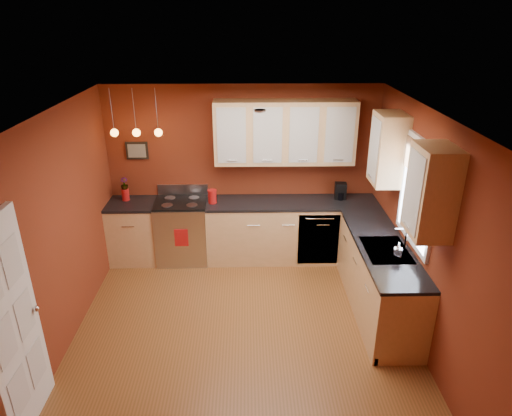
{
  "coord_description": "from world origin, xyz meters",
  "views": [
    {
      "loc": [
        0.06,
        -4.41,
        3.55
      ],
      "look_at": [
        0.17,
        1.0,
        1.19
      ],
      "focal_mm": 32.0,
      "sensor_mm": 36.0,
      "label": 1
    }
  ],
  "objects_px": {
    "red_canister": "(212,196)",
    "soap_pump": "(398,251)",
    "sink": "(386,251)",
    "gas_range": "(183,230)",
    "coffee_maker": "(341,192)"
  },
  "relations": [
    {
      "from": "red_canister",
      "to": "soap_pump",
      "type": "relative_size",
      "value": 1.01
    },
    {
      "from": "sink",
      "to": "red_canister",
      "type": "bearing_deg",
      "value": 145.72
    },
    {
      "from": "sink",
      "to": "coffee_maker",
      "type": "distance_m",
      "value": 1.62
    },
    {
      "from": "gas_range",
      "to": "coffee_maker",
      "type": "bearing_deg",
      "value": 2.35
    },
    {
      "from": "sink",
      "to": "soap_pump",
      "type": "xyz_separation_m",
      "value": [
        0.06,
        -0.22,
        0.12
      ]
    },
    {
      "from": "gas_range",
      "to": "sink",
      "type": "height_order",
      "value": "sink"
    },
    {
      "from": "red_canister",
      "to": "sink",
      "type": "bearing_deg",
      "value": -34.28
    },
    {
      "from": "red_canister",
      "to": "gas_range",
      "type": "bearing_deg",
      "value": 175.88
    },
    {
      "from": "red_canister",
      "to": "coffee_maker",
      "type": "distance_m",
      "value": 1.91
    },
    {
      "from": "gas_range",
      "to": "soap_pump",
      "type": "relative_size",
      "value": 5.55
    },
    {
      "from": "coffee_maker",
      "to": "soap_pump",
      "type": "relative_size",
      "value": 1.22
    },
    {
      "from": "gas_range",
      "to": "sink",
      "type": "relative_size",
      "value": 1.59
    },
    {
      "from": "sink",
      "to": "gas_range",
      "type": "bearing_deg",
      "value": 150.22
    },
    {
      "from": "red_canister",
      "to": "soap_pump",
      "type": "xyz_separation_m",
      "value": [
        2.21,
        -1.68,
        -0.0
      ]
    },
    {
      "from": "soap_pump",
      "to": "coffee_maker",
      "type": "bearing_deg",
      "value": 99.62
    }
  ]
}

